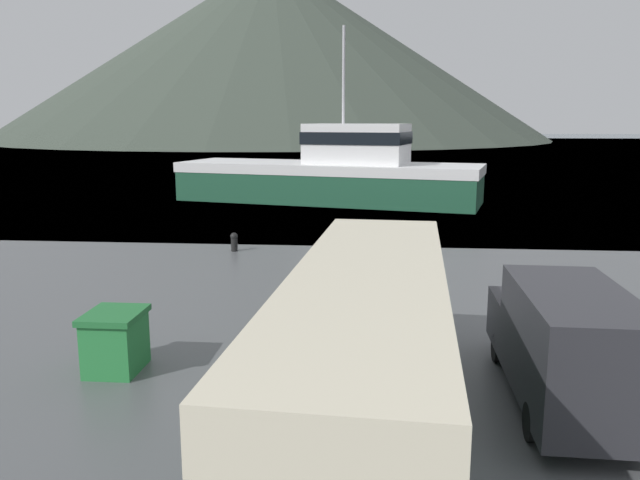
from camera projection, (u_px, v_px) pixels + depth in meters
name	position (u px, v px, depth m)	size (l,w,h in m)	color
water_surface	(381.00, 145.00, 145.45)	(240.00, 240.00, 0.00)	slate
hill_backdrop	(273.00, 51.00, 184.30)	(159.24, 159.24, 51.36)	#3D473D
tour_bus	(368.00, 352.00, 10.38)	(3.13, 10.46, 3.26)	#146B3D
delivery_van	(563.00, 342.00, 12.33)	(2.11, 6.11, 2.51)	#2D2D33
fishing_boat	(334.00, 172.00, 43.40)	(21.86, 10.92, 11.82)	#1E5138
storage_bin	(115.00, 341.00, 14.15)	(1.22, 1.47, 1.39)	#287F3D
mooring_bollard	(234.00, 241.00, 27.17)	(0.33, 0.33, 0.82)	black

